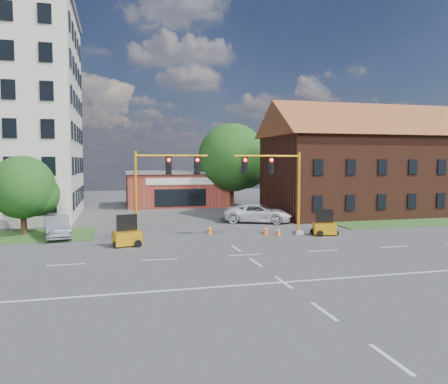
% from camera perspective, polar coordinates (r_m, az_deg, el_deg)
% --- Properties ---
extents(ground, '(120.00, 120.00, 0.00)m').
position_cam_1_polar(ground, '(25.97, 2.79, -8.21)').
color(ground, '#404143').
rests_on(ground, ground).
extents(grass_verge_ne, '(14.00, 4.00, 0.08)m').
position_cam_1_polar(grass_verge_ne, '(42.20, 23.11, -3.74)').
color(grass_verge_ne, '#295720').
rests_on(grass_verge_ne, ground).
extents(lane_markings, '(60.00, 36.00, 0.01)m').
position_cam_1_polar(lane_markings, '(23.18, 4.96, -9.70)').
color(lane_markings, silver).
rests_on(lane_markings, ground).
extents(brick_shop, '(12.40, 8.40, 4.30)m').
position_cam_1_polar(brick_shop, '(54.87, -6.30, 0.50)').
color(brick_shop, maroon).
rests_on(brick_shop, ground).
extents(townhouse_row, '(21.00, 11.00, 11.50)m').
position_cam_1_polar(townhouse_row, '(47.61, 18.21, 4.33)').
color(townhouse_row, '#482315').
rests_on(townhouse_row, ground).
extents(tree_large, '(8.71, 8.30, 10.12)m').
position_cam_1_polar(tree_large, '(53.31, 1.51, 4.25)').
color(tree_large, '#3C2515').
rests_on(tree_large, ground).
extents(tree_nw_front, '(4.91, 4.68, 5.93)m').
position_cam_1_polar(tree_nw_front, '(35.51, -24.40, 0.33)').
color(tree_nw_front, '#3C2515').
rests_on(tree_nw_front, ground).
extents(signal_mast_west, '(5.30, 0.60, 6.20)m').
position_cam_1_polar(signal_mast_west, '(30.48, -8.36, 1.00)').
color(signal_mast_west, gray).
rests_on(signal_mast_west, ground).
extents(signal_mast_east, '(5.30, 0.60, 6.20)m').
position_cam_1_polar(signal_mast_east, '(32.51, 7.11, 1.20)').
color(signal_mast_east, gray).
rests_on(signal_mast_east, ground).
extents(trailer_west, '(1.96, 1.54, 1.98)m').
position_cam_1_polar(trailer_west, '(29.17, -12.54, -5.71)').
color(trailer_west, '#F6AB14').
rests_on(trailer_west, ground).
extents(trailer_east, '(1.86, 1.48, 1.86)m').
position_cam_1_polar(trailer_east, '(33.53, 12.99, -4.52)').
color(trailer_east, '#F6AB14').
rests_on(trailer_east, ground).
extents(cone_a, '(0.40, 0.40, 0.70)m').
position_cam_1_polar(cone_a, '(29.99, -10.99, -5.97)').
color(cone_a, '#FF640D').
rests_on(cone_a, ground).
extents(cone_b, '(0.40, 0.40, 0.70)m').
position_cam_1_polar(cone_b, '(33.46, -1.87, -4.86)').
color(cone_b, '#FF640D').
rests_on(cone_b, ground).
extents(cone_c, '(0.40, 0.40, 0.70)m').
position_cam_1_polar(cone_c, '(32.76, 7.12, -5.08)').
color(cone_c, '#FF640D').
rests_on(cone_c, ground).
extents(cone_d, '(0.40, 0.40, 0.70)m').
position_cam_1_polar(cone_d, '(33.26, 5.48, -4.93)').
color(cone_d, '#FF640D').
rests_on(cone_d, ground).
extents(pickup_white, '(6.62, 4.92, 1.67)m').
position_cam_1_polar(pickup_white, '(39.49, 4.48, -2.78)').
color(pickup_white, white).
rests_on(pickup_white, ground).
extents(sedan_silver_front, '(2.53, 4.96, 1.56)m').
position_cam_1_polar(sedan_silver_front, '(33.72, -21.01, -4.30)').
color(sedan_silver_front, '#9D9EA4').
rests_on(sedan_silver_front, ground).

